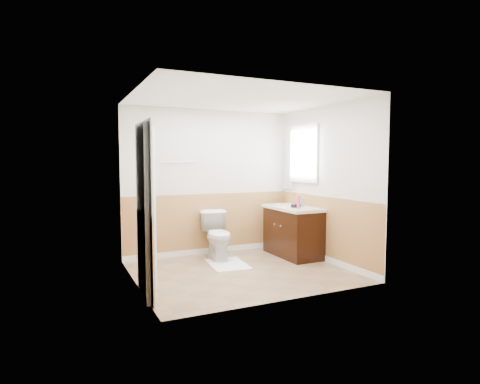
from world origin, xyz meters
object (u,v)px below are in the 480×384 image
vanity_cabinet (293,233)px  lotion_bottle (298,202)px  toilet (218,235)px  bath_mat (228,264)px  soap_dispenser (301,201)px

vanity_cabinet → lotion_bottle: lotion_bottle is taller
toilet → bath_mat: bearing=-83.8°
toilet → lotion_bottle: size_ratio=3.58×
toilet → soap_dispenser: size_ratio=4.49×
vanity_cabinet → soap_dispenser: bearing=-27.7°
toilet → bath_mat: 0.56m
vanity_cabinet → soap_dispenser: soap_dispenser is taller
bath_mat → soap_dispenser: bearing=0.8°
soap_dispenser → toilet: bearing=163.9°
soap_dispenser → bath_mat: bearing=-179.2°
toilet → vanity_cabinet: 1.29m
bath_mat → lotion_bottle: 1.51m
bath_mat → vanity_cabinet: 1.31m
bath_mat → vanity_cabinet: size_ratio=0.73×
toilet → lotion_bottle: (1.15, -0.64, 0.57)m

